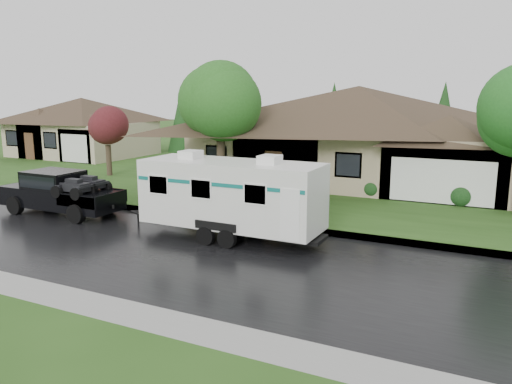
# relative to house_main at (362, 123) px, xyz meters

# --- Properties ---
(ground) EXTENTS (140.00, 140.00, 0.00)m
(ground) POSITION_rel_house_main_xyz_m (-2.29, -13.84, -3.59)
(ground) COLOR #264A17
(ground) RESTS_ON ground
(road) EXTENTS (140.00, 8.00, 0.01)m
(road) POSITION_rel_house_main_xyz_m (-2.29, -15.84, -3.59)
(road) COLOR black
(road) RESTS_ON ground
(curb) EXTENTS (140.00, 0.50, 0.15)m
(curb) POSITION_rel_house_main_xyz_m (-2.29, -11.59, -3.52)
(curb) COLOR gray
(curb) RESTS_ON ground
(lawn) EXTENTS (140.00, 26.00, 0.15)m
(lawn) POSITION_rel_house_main_xyz_m (-2.29, 1.16, -3.52)
(lawn) COLOR #264A17
(lawn) RESTS_ON ground
(house_main) EXTENTS (19.44, 10.80, 6.90)m
(house_main) POSITION_rel_house_main_xyz_m (0.00, 0.00, 0.00)
(house_main) COLOR tan
(house_main) RESTS_ON lawn
(house_far) EXTENTS (10.80, 8.64, 5.80)m
(house_far) POSITION_rel_house_main_xyz_m (-24.07, 2.02, -0.62)
(house_far) COLOR tan
(house_far) RESTS_ON lawn
(tree_left_green) EXTENTS (3.99, 3.99, 6.60)m
(tree_left_green) POSITION_rel_house_main_xyz_m (-5.60, -6.96, 1.14)
(tree_left_green) COLOR #382B1E
(tree_left_green) RESTS_ON lawn
(tree_red) EXTENTS (2.68, 2.68, 4.43)m
(tree_red) POSITION_rel_house_main_xyz_m (-14.95, -5.10, -0.37)
(tree_red) COLOR #382B1E
(tree_red) RESTS_ON lawn
(shrub_row) EXTENTS (13.60, 1.00, 1.00)m
(shrub_row) POSITION_rel_house_main_xyz_m (-0.29, -4.54, -2.94)
(shrub_row) COLOR #143814
(shrub_row) RESTS_ON lawn
(pickup_truck) EXTENTS (5.80, 2.20, 1.93)m
(pickup_truck) POSITION_rel_house_main_xyz_m (-10.10, -13.63, -2.56)
(pickup_truck) COLOR black
(pickup_truck) RESTS_ON ground
(travel_trailer) EXTENTS (7.15, 2.51, 3.21)m
(travel_trailer) POSITION_rel_house_main_xyz_m (-1.29, -13.63, -1.89)
(travel_trailer) COLOR silver
(travel_trailer) RESTS_ON ground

